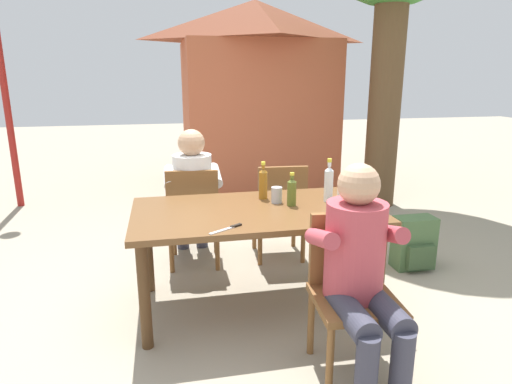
{
  "coord_description": "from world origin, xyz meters",
  "views": [
    {
      "loc": [
        -0.59,
        -2.84,
        1.62
      ],
      "look_at": [
        0.0,
        0.0,
        0.84
      ],
      "focal_mm": 31.24,
      "sensor_mm": 36.0,
      "label": 1
    }
  ],
  "objects_px": {
    "chair_near_right": "(351,285)",
    "person_in_plaid_shirt": "(193,189)",
    "brick_kiosk": "(255,91)",
    "table_knife": "(228,228)",
    "cup_steel": "(277,195)",
    "bottle_olive": "(292,191)",
    "cup_white": "(342,191)",
    "backpack_by_near_side": "(414,244)",
    "chair_far_right": "(280,207)",
    "bottle_clear": "(329,183)",
    "bottle_amber": "(263,183)",
    "chair_far_left": "(193,212)",
    "person_in_white_shirt": "(360,265)",
    "dining_table": "(256,221)"
  },
  "relations": [
    {
      "from": "chair_near_right",
      "to": "person_in_plaid_shirt",
      "type": "height_order",
      "value": "person_in_plaid_shirt"
    },
    {
      "from": "brick_kiosk",
      "to": "table_knife",
      "type": "bearing_deg",
      "value": -103.82
    },
    {
      "from": "chair_near_right",
      "to": "person_in_plaid_shirt",
      "type": "relative_size",
      "value": 0.74
    },
    {
      "from": "chair_near_right",
      "to": "table_knife",
      "type": "height_order",
      "value": "chair_near_right"
    },
    {
      "from": "cup_steel",
      "to": "bottle_olive",
      "type": "bearing_deg",
      "value": -46.93
    },
    {
      "from": "cup_white",
      "to": "brick_kiosk",
      "type": "bearing_deg",
      "value": 89.3
    },
    {
      "from": "cup_steel",
      "to": "backpack_by_near_side",
      "type": "height_order",
      "value": "cup_steel"
    },
    {
      "from": "chair_far_right",
      "to": "bottle_clear",
      "type": "distance_m",
      "value": 0.79
    },
    {
      "from": "cup_steel",
      "to": "table_knife",
      "type": "xyz_separation_m",
      "value": [
        -0.42,
        -0.48,
        -0.05
      ]
    },
    {
      "from": "chair_far_right",
      "to": "brick_kiosk",
      "type": "height_order",
      "value": "brick_kiosk"
    },
    {
      "from": "chair_far_right",
      "to": "bottle_amber",
      "type": "height_order",
      "value": "bottle_amber"
    },
    {
      "from": "cup_white",
      "to": "chair_far_left",
      "type": "bearing_deg",
      "value": 152.11
    },
    {
      "from": "person_in_plaid_shirt",
      "to": "bottle_amber",
      "type": "relative_size",
      "value": 4.27
    },
    {
      "from": "chair_near_right",
      "to": "cup_steel",
      "type": "height_order",
      "value": "chair_near_right"
    },
    {
      "from": "chair_far_right",
      "to": "person_in_plaid_shirt",
      "type": "relative_size",
      "value": 0.74
    },
    {
      "from": "cup_white",
      "to": "backpack_by_near_side",
      "type": "relative_size",
      "value": 0.19
    },
    {
      "from": "bottle_clear",
      "to": "table_knife",
      "type": "distance_m",
      "value": 0.91
    },
    {
      "from": "chair_far_right",
      "to": "person_in_plaid_shirt",
      "type": "bearing_deg",
      "value": 171.65
    },
    {
      "from": "chair_far_left",
      "to": "person_in_plaid_shirt",
      "type": "relative_size",
      "value": 0.74
    },
    {
      "from": "chair_far_right",
      "to": "bottle_amber",
      "type": "bearing_deg",
      "value": -117.43
    },
    {
      "from": "backpack_by_near_side",
      "to": "brick_kiosk",
      "type": "relative_size",
      "value": 0.17
    },
    {
      "from": "chair_far_right",
      "to": "person_in_plaid_shirt",
      "type": "distance_m",
      "value": 0.77
    },
    {
      "from": "chair_near_right",
      "to": "person_in_white_shirt",
      "type": "xyz_separation_m",
      "value": [
        -0.01,
        -0.11,
        0.17
      ]
    },
    {
      "from": "person_in_plaid_shirt",
      "to": "brick_kiosk",
      "type": "bearing_deg",
      "value": 68.09
    },
    {
      "from": "chair_near_right",
      "to": "chair_far_left",
      "type": "relative_size",
      "value": 1.0
    },
    {
      "from": "person_in_white_shirt",
      "to": "cup_white",
      "type": "xyz_separation_m",
      "value": [
        0.32,
        1.05,
        0.11
      ]
    },
    {
      "from": "chair_far_left",
      "to": "person_in_white_shirt",
      "type": "bearing_deg",
      "value": -64.99
    },
    {
      "from": "chair_far_right",
      "to": "bottle_olive",
      "type": "height_order",
      "value": "bottle_olive"
    },
    {
      "from": "chair_far_right",
      "to": "bottle_amber",
      "type": "xyz_separation_m",
      "value": [
        -0.27,
        -0.51,
        0.35
      ]
    },
    {
      "from": "person_in_plaid_shirt",
      "to": "person_in_white_shirt",
      "type": "bearing_deg",
      "value": -66.58
    },
    {
      "from": "person_in_plaid_shirt",
      "to": "bottle_amber",
      "type": "distance_m",
      "value": 0.8
    },
    {
      "from": "chair_far_left",
      "to": "bottle_olive",
      "type": "distance_m",
      "value": 1.02
    },
    {
      "from": "person_in_white_shirt",
      "to": "person_in_plaid_shirt",
      "type": "relative_size",
      "value": 1.0
    },
    {
      "from": "dining_table",
      "to": "cup_white",
      "type": "height_order",
      "value": "cup_white"
    },
    {
      "from": "bottle_olive",
      "to": "chair_far_right",
      "type": "bearing_deg",
      "value": 81.49
    },
    {
      "from": "dining_table",
      "to": "person_in_plaid_shirt",
      "type": "distance_m",
      "value": 0.94
    },
    {
      "from": "cup_white",
      "to": "person_in_plaid_shirt",
      "type": "bearing_deg",
      "value": 147.61
    },
    {
      "from": "dining_table",
      "to": "table_knife",
      "type": "relative_size",
      "value": 7.76
    },
    {
      "from": "bottle_amber",
      "to": "table_knife",
      "type": "distance_m",
      "value": 0.71
    },
    {
      "from": "chair_far_left",
      "to": "cup_steel",
      "type": "height_order",
      "value": "chair_far_left"
    },
    {
      "from": "dining_table",
      "to": "bottle_clear",
      "type": "distance_m",
      "value": 0.59
    },
    {
      "from": "chair_near_right",
      "to": "person_in_white_shirt",
      "type": "height_order",
      "value": "person_in_white_shirt"
    },
    {
      "from": "bottle_clear",
      "to": "chair_far_right",
      "type": "bearing_deg",
      "value": 104.69
    },
    {
      "from": "bottle_olive",
      "to": "bottle_clear",
      "type": "bearing_deg",
      "value": 8.72
    },
    {
      "from": "chair_far_left",
      "to": "bottle_amber",
      "type": "bearing_deg",
      "value": -46.48
    },
    {
      "from": "chair_near_right",
      "to": "table_knife",
      "type": "relative_size",
      "value": 4.05
    },
    {
      "from": "person_in_white_shirt",
      "to": "bottle_olive",
      "type": "bearing_deg",
      "value": 97.21
    },
    {
      "from": "table_knife",
      "to": "chair_near_right",
      "type": "bearing_deg",
      "value": -32.45
    },
    {
      "from": "dining_table",
      "to": "cup_steel",
      "type": "height_order",
      "value": "cup_steel"
    },
    {
      "from": "dining_table",
      "to": "backpack_by_near_side",
      "type": "relative_size",
      "value": 3.71
    }
  ]
}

